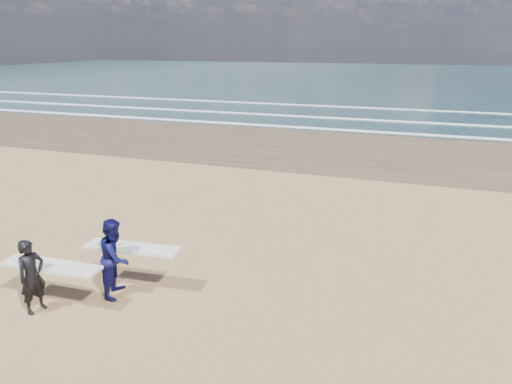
% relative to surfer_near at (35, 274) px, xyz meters
% --- Properties ---
extents(surfer_near, '(2.22, 0.99, 1.62)m').
position_rel_surfer_near_xyz_m(surfer_near, '(0.00, 0.00, 0.00)').
color(surfer_near, black).
rests_on(surfer_near, ground).
extents(surfer_far, '(2.24, 1.23, 1.80)m').
position_rel_surfer_near_xyz_m(surfer_far, '(1.20, 1.14, 0.08)').
color(surfer_far, '#0A0B3C').
rests_on(surfer_far, ground).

